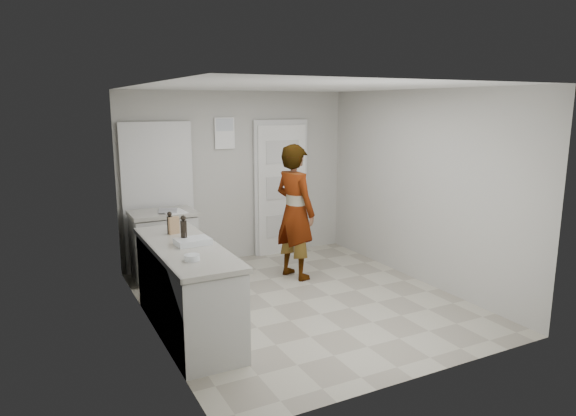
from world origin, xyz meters
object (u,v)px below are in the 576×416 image
spice_jar (170,227)px  egg_bowl (192,258)px  oil_cruet_b (184,230)px  baking_dish (193,242)px  person (295,212)px  oil_cruet_a (170,223)px  cake_mix_box (174,225)px

spice_jar → egg_bowl: (-0.11, -1.20, -0.01)m
oil_cruet_b → baking_dish: bearing=-52.4°
egg_bowl → person: bearing=39.4°
spice_jar → oil_cruet_b: 0.59m
baking_dish → egg_bowl: 0.55m
baking_dish → egg_bowl: bearing=-107.5°
oil_cruet_a → baking_dish: bearing=-80.2°
cake_mix_box → egg_bowl: cake_mix_box is taller
cake_mix_box → egg_bowl: 1.05m
person → oil_cruet_a: person is taller
person → oil_cruet_b: 2.01m
person → oil_cruet_a: (-1.80, -0.48, 0.14)m
person → baking_dish: size_ratio=5.13×
person → baking_dish: (-1.71, -1.01, 0.05)m
spice_jar → baking_dish: (0.05, -0.67, -0.01)m
person → baking_dish: 1.99m
oil_cruet_b → egg_bowl: 0.63m
spice_jar → egg_bowl: 1.20m
oil_cruet_b → baking_dish: (0.06, -0.08, -0.11)m
cake_mix_box → oil_cruet_b: 0.43m
spice_jar → oil_cruet_a: bearing=-105.0°
person → oil_cruet_a: 1.87m
baking_dish → cake_mix_box: bearing=96.2°
spice_jar → baking_dish: spice_jar is taller
person → oil_cruet_b: size_ratio=6.23×
person → egg_bowl: (-1.87, -1.54, 0.05)m
oil_cruet_a → egg_bowl: 1.06m
egg_bowl → baking_dish: bearing=72.5°
cake_mix_box → oil_cruet_a: oil_cruet_a is taller
baking_dish → egg_bowl: baking_dish is taller
person → spice_jar: size_ratio=22.82×
oil_cruet_a → person: bearing=15.1°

